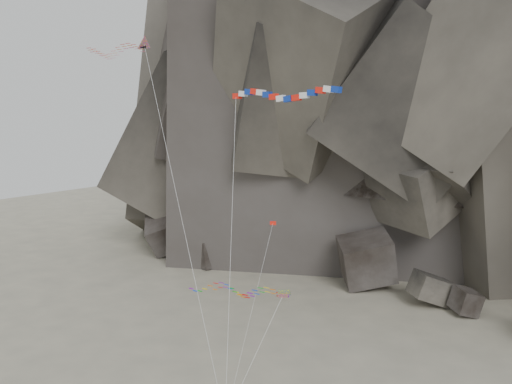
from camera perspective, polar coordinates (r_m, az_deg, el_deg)
The scene contains 6 objects.
headland at distance 117.18m, azimuth 17.09°, elevation 15.10°, with size 110.00×70.00×84.00m, color #575147, non-canonical shape.
boulder_field at distance 88.88m, azimuth 8.49°, elevation -7.91°, with size 85.04×17.06×9.78m.
delta_kite at distance 61.30m, azimuth -14.16°, elevation 13.54°, with size 22.53×7.68×32.60m.
banner_kite at distance 49.41m, azimuth 2.60°, elevation 9.62°, with size 11.52×8.63×27.20m.
parafoil_kite at distance 54.76m, azimuth -2.47°, elevation -9.68°, with size 12.08×7.63×9.53m.
pennant_kite at distance 54.08m, azimuth 0.95°, elevation -6.13°, with size 2.61×11.37×14.62m.
Camera 1 is at (32.70, -41.45, 26.50)m, focal length 40.00 mm.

